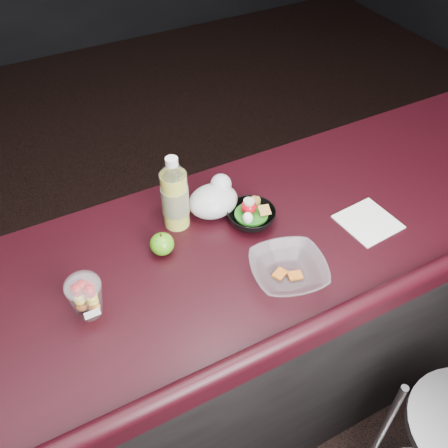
{
  "coord_description": "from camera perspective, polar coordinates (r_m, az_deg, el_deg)",
  "views": [
    {
      "loc": [
        -0.4,
        -0.57,
        2.09
      ],
      "look_at": [
        0.07,
        0.32,
        1.1
      ],
      "focal_mm": 40.0,
      "sensor_mm": 36.0,
      "label": 1
    }
  ],
  "objects": [
    {
      "name": "room_shell",
      "position": [
        0.75,
        7.56,
        23.95
      ],
      "size": [
        8.0,
        8.0,
        8.0
      ],
      "color": "black",
      "rests_on": "ground"
    },
    {
      "name": "counter",
      "position": [
        1.85,
        -1.6,
        -14.22
      ],
      "size": [
        4.06,
        0.71,
        1.02
      ],
      "color": "black",
      "rests_on": "ground"
    },
    {
      "name": "lemonade_bottle",
      "position": [
        1.47,
        -5.63,
        3.0
      ],
      "size": [
        0.08,
        0.08,
        0.25
      ],
      "color": "gold",
      "rests_on": "counter"
    },
    {
      "name": "fruit_cup",
      "position": [
        1.31,
        -15.56,
        -7.87
      ],
      "size": [
        0.09,
        0.09,
        0.13
      ],
      "color": "white",
      "rests_on": "counter"
    },
    {
      "name": "green_apple",
      "position": [
        1.43,
        -7.1,
        -2.28
      ],
      "size": [
        0.07,
        0.07,
        0.07
      ],
      "color": "#287C0E",
      "rests_on": "counter"
    },
    {
      "name": "plastic_bag",
      "position": [
        1.53,
        -1.12,
        2.9
      ],
      "size": [
        0.16,
        0.13,
        0.11
      ],
      "color": "silver",
      "rests_on": "counter"
    },
    {
      "name": "snack_bowl",
      "position": [
        1.51,
        3.1,
        0.98
      ],
      "size": [
        0.16,
        0.16,
        0.08
      ],
      "rotation": [
        0.0,
        0.0,
        0.07
      ],
      "color": "black",
      "rests_on": "counter"
    },
    {
      "name": "takeout_bowl",
      "position": [
        1.38,
        7.35,
        -5.29
      ],
      "size": [
        0.25,
        0.25,
        0.05
      ],
      "rotation": [
        0.0,
        0.0,
        -0.24
      ],
      "color": "silver",
      "rests_on": "counter"
    },
    {
      "name": "paper_napkin",
      "position": [
        1.59,
        16.14,
        0.24
      ],
      "size": [
        0.17,
        0.17,
        0.0
      ],
      "primitive_type": "cube",
      "rotation": [
        0.0,
        0.0,
        0.08
      ],
      "color": "white",
      "rests_on": "counter"
    }
  ]
}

